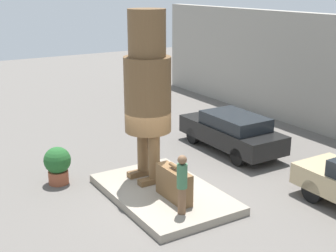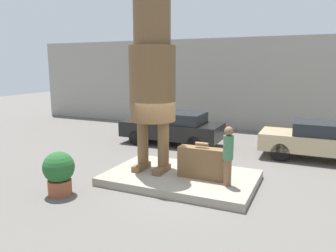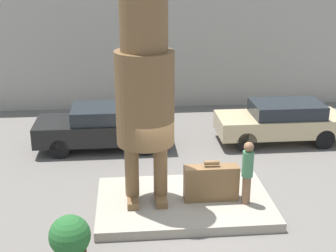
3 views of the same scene
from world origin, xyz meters
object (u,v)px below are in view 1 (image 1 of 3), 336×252
object	(u,v)px
statue_figure	(147,84)
giant_suitcase	(174,184)
parked_car_black	(232,131)
tourist	(182,182)
planter_pot	(58,164)

from	to	relation	value
statue_figure	giant_suitcase	distance (m)	3.16
parked_car_black	tourist	bearing A→B (deg)	128.32
planter_pot	tourist	bearing A→B (deg)	25.47
tourist	parked_car_black	bearing A→B (deg)	128.32
parked_car_black	planter_pot	xyz separation A→B (m)	(-0.49, -6.84, -0.13)
tourist	planter_pot	bearing A→B (deg)	-154.53
statue_figure	planter_pot	bearing A→B (deg)	-125.22
statue_figure	tourist	size ratio (longest dim) A/B	3.15
giant_suitcase	tourist	size ratio (longest dim) A/B	0.84
giant_suitcase	tourist	xyz separation A→B (m)	(0.87, -0.29, 0.46)
statue_figure	tourist	xyz separation A→B (m)	(2.56, -0.39, -2.20)
giant_suitcase	planter_pot	bearing A→B (deg)	-145.62
statue_figure	giant_suitcase	world-z (taller)	statue_figure
statue_figure	planter_pot	xyz separation A→B (m)	(-1.72, -2.43, -2.70)
giant_suitcase	tourist	world-z (taller)	tourist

